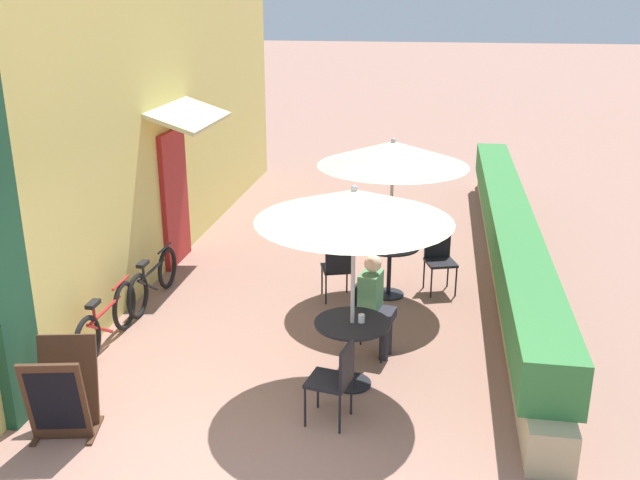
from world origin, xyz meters
TOP-DOWN VIEW (x-y plane):
  - ground_plane at (0.00, 0.00)m, footprint 120.00×120.00m
  - cafe_facade_wall at (-2.54, 5.50)m, footprint 0.98×11.27m
  - planter_hedge at (2.75, 5.54)m, footprint 0.60×10.27m
  - patio_table_near at (0.81, 1.74)m, footprint 0.82×0.82m
  - patio_umbrella_near at (0.81, 1.74)m, footprint 2.03×2.03m
  - cafe_chair_near_left at (0.75, 0.99)m, footprint 0.47×0.47m
  - cafe_chair_near_right at (0.88, 2.49)m, footprint 0.47×0.47m
  - seated_patron_near_right at (0.99, 2.47)m, footprint 0.45×0.39m
  - coffee_cup_near at (0.91, 1.76)m, footprint 0.07×0.07m
  - patio_table_mid at (1.03, 4.26)m, footprint 0.82×0.82m
  - patio_umbrella_mid at (1.03, 4.26)m, footprint 2.03×2.03m
  - cafe_chair_mid_left at (1.72, 4.56)m, footprint 0.50×0.50m
  - cafe_chair_mid_right at (0.34, 3.95)m, footprint 0.50×0.50m
  - coffee_cup_mid at (0.97, 4.28)m, footprint 0.07×0.07m
  - bicycle_leaning at (-2.20, 2.12)m, footprint 0.10×1.66m
  - bicycle_second at (-2.17, 3.49)m, footprint 0.10×1.64m
  - menu_board at (-1.82, 0.38)m, footprint 0.69×0.73m

SIDE VIEW (x-z plane):
  - ground_plane at x=0.00m, z-range 0.00..0.00m
  - bicycle_second at x=-2.17m, z-range -0.03..0.67m
  - bicycle_leaning at x=-2.20m, z-range -0.03..0.69m
  - menu_board at x=-1.82m, z-range -0.01..0.91m
  - cafe_chair_near_left at x=0.75m, z-range 0.08..0.95m
  - cafe_chair_near_right at x=0.88m, z-range 0.08..0.95m
  - cafe_chair_mid_left at x=1.72m, z-range 0.08..0.95m
  - cafe_chair_mid_right at x=0.34m, z-range 0.08..0.95m
  - planter_hedge at x=2.75m, z-range 0.03..1.04m
  - patio_table_near at x=0.81m, z-range 0.18..0.93m
  - patio_table_mid at x=1.03m, z-range 0.18..0.93m
  - seated_patron_near_right at x=0.99m, z-range 0.06..1.31m
  - coffee_cup_near at x=0.91m, z-range 0.75..0.84m
  - coffee_cup_mid at x=0.97m, z-range 0.75..0.84m
  - patio_umbrella_near at x=0.81m, z-range 0.92..3.18m
  - patio_umbrella_mid at x=1.03m, z-range 0.92..3.18m
  - cafe_facade_wall at x=-2.54m, z-range -0.01..4.19m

